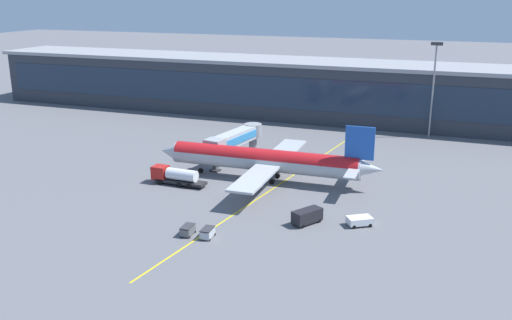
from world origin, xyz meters
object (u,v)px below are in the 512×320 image
pushback_tug (360,220)px  crew_van (307,216)px  main_airliner (265,160)px  baggage_cart_0 (188,230)px  fuel_tanker (175,176)px  baggage_cart_1 (208,233)px

pushback_tug → crew_van: size_ratio=0.83×
main_airliner → baggage_cart_0: size_ratio=16.35×
crew_van → baggage_cart_0: crew_van is taller
fuel_tanker → main_airliner: bearing=29.1°
crew_van → baggage_cart_1: bearing=-140.3°
pushback_tug → crew_van: crew_van is taller
fuel_tanker → pushback_tug: bearing=-11.2°
main_airliner → baggage_cart_1: main_airliner is taller
fuel_tanker → baggage_cart_0: (12.79, -19.84, -0.96)m
crew_van → baggage_cart_1: 16.02m
fuel_tanker → pushback_tug: size_ratio=2.45×
pushback_tug → baggage_cart_1: bearing=-148.4°
fuel_tanker → pushback_tug: 37.00m
main_airliner → pushback_tug: 26.53m
fuel_tanker → baggage_cart_1: (15.98, -19.66, -0.96)m
main_airliner → crew_van: size_ratio=8.34×
main_airliner → baggage_cart_1: (0.96, -28.02, -3.28)m
crew_van → pushback_tug: bearing=15.7°
pushback_tug → baggage_cart_0: (-23.50, -12.67, -0.07)m
main_airliner → pushback_tug: size_ratio=10.08×
pushback_tug → crew_van: bearing=-164.3°
crew_van → baggage_cart_0: bearing=-146.1°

